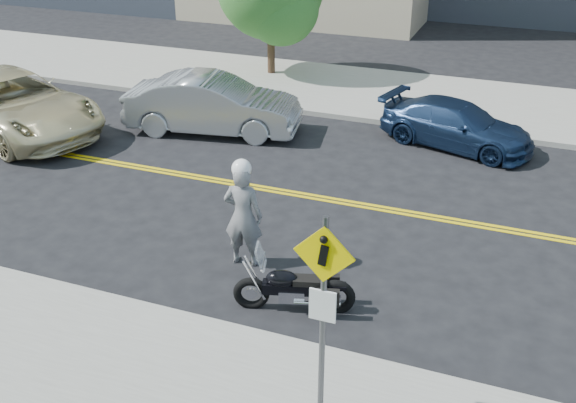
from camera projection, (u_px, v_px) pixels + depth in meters
The scene contains 9 objects.
ground_plane at pixel (235, 184), 15.84m from camera, with size 120.00×120.00×0.00m, color black.
sidewalk_near at pixel (14, 393), 9.58m from camera, with size 60.00×5.00×0.15m, color #9E9B91.
sidewalk_far at pixel (332, 89), 22.03m from camera, with size 60.00×5.00×0.15m, color #9E9B91.
pedestrian_sign at pixel (323, 301), 8.37m from camera, with size 0.78×0.08×3.00m.
motorcyclist at pixel (243, 213), 12.30m from camera, with size 0.78×0.55×2.14m.
motorcycle at pixel (295, 279), 11.21m from camera, with size 1.99×0.60×1.21m, color black, non-canonical shape.
suv at pixel (13, 104), 18.44m from camera, with size 2.72×5.91×1.64m, color beige.
parked_car_silver at pixel (213, 105), 18.47m from camera, with size 1.66×4.77×1.57m, color #9EA1A5.
parked_car_blue at pixel (457, 125), 17.64m from camera, with size 1.65×4.06×1.18m, color navy.
Camera 1 is at (6.24, -12.88, 6.90)m, focal length 42.00 mm.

